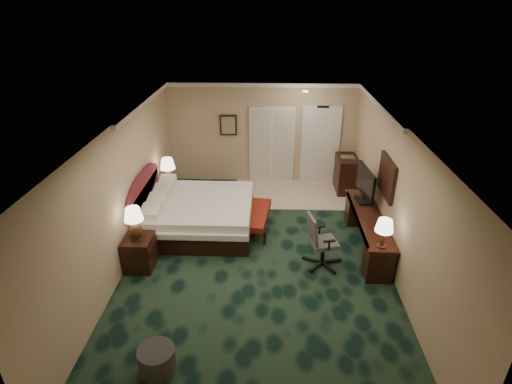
{
  "coord_description": "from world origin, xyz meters",
  "views": [
    {
      "loc": [
        0.21,
        -6.47,
        4.69
      ],
      "look_at": [
        -0.05,
        0.6,
        1.18
      ],
      "focal_mm": 28.0,
      "sensor_mm": 36.0,
      "label": 1
    }
  ],
  "objects_px": {
    "nightstand_far": "(169,195)",
    "desk_chair": "(324,240)",
    "nightstand_near": "(140,253)",
    "lamp_far": "(168,172)",
    "desk": "(367,232)",
    "ottoman": "(157,360)",
    "minibar": "(346,174)",
    "bed": "(201,215)",
    "lamp_near": "(135,224)",
    "tv": "(365,185)",
    "bed_bench": "(257,221)"
  },
  "relations": [
    {
      "from": "lamp_far",
      "to": "tv",
      "type": "height_order",
      "value": "tv"
    },
    {
      "from": "nightstand_far",
      "to": "tv",
      "type": "relative_size",
      "value": 0.56
    },
    {
      "from": "nightstand_far",
      "to": "minibar",
      "type": "bearing_deg",
      "value": 12.84
    },
    {
      "from": "desk",
      "to": "lamp_far",
      "type": "bearing_deg",
      "value": 159.14
    },
    {
      "from": "bed",
      "to": "nightstand_far",
      "type": "xyz_separation_m",
      "value": [
        -0.98,
        1.09,
        -0.08
      ]
    },
    {
      "from": "bed_bench",
      "to": "minibar",
      "type": "height_order",
      "value": "minibar"
    },
    {
      "from": "bed_bench",
      "to": "desk_chair",
      "type": "relative_size",
      "value": 1.22
    },
    {
      "from": "lamp_far",
      "to": "ottoman",
      "type": "relative_size",
      "value": 1.32
    },
    {
      "from": "lamp_far",
      "to": "ottoman",
      "type": "bearing_deg",
      "value": -79.22
    },
    {
      "from": "nightstand_near",
      "to": "nightstand_far",
      "type": "distance_m",
      "value": 2.5
    },
    {
      "from": "lamp_far",
      "to": "bed",
      "type": "bearing_deg",
      "value": -50.24
    },
    {
      "from": "bed_bench",
      "to": "desk",
      "type": "relative_size",
      "value": 0.54
    },
    {
      "from": "nightstand_near",
      "to": "desk",
      "type": "bearing_deg",
      "value": 10.85
    },
    {
      "from": "bed",
      "to": "tv",
      "type": "height_order",
      "value": "tv"
    },
    {
      "from": "ottoman",
      "to": "desk_chair",
      "type": "height_order",
      "value": "desk_chair"
    },
    {
      "from": "bed_bench",
      "to": "desk_chair",
      "type": "height_order",
      "value": "desk_chair"
    },
    {
      "from": "lamp_near",
      "to": "minibar",
      "type": "xyz_separation_m",
      "value": [
        4.43,
        3.54,
        -0.51
      ]
    },
    {
      "from": "lamp_far",
      "to": "desk_chair",
      "type": "relative_size",
      "value": 0.62
    },
    {
      "from": "bed",
      "to": "minibar",
      "type": "distance_m",
      "value": 4.08
    },
    {
      "from": "bed_bench",
      "to": "tv",
      "type": "xyz_separation_m",
      "value": [
        2.28,
        0.08,
        0.87
      ]
    },
    {
      "from": "bed",
      "to": "nightstand_near",
      "type": "xyz_separation_m",
      "value": [
        -0.94,
        -1.41,
        -0.03
      ]
    },
    {
      "from": "nightstand_near",
      "to": "lamp_far",
      "type": "bearing_deg",
      "value": 90.02
    },
    {
      "from": "nightstand_far",
      "to": "ottoman",
      "type": "relative_size",
      "value": 1.06
    },
    {
      "from": "ottoman",
      "to": "tv",
      "type": "relative_size",
      "value": 0.53
    },
    {
      "from": "bed",
      "to": "lamp_far",
      "type": "height_order",
      "value": "lamp_far"
    },
    {
      "from": "nightstand_near",
      "to": "desk",
      "type": "relative_size",
      "value": 0.26
    },
    {
      "from": "bed",
      "to": "lamp_far",
      "type": "relative_size",
      "value": 3.29
    },
    {
      "from": "tv",
      "to": "desk_chair",
      "type": "xyz_separation_m",
      "value": [
        -0.97,
        -1.29,
        -0.55
      ]
    },
    {
      "from": "ottoman",
      "to": "minibar",
      "type": "xyz_separation_m",
      "value": [
        3.51,
        5.83,
        0.28
      ]
    },
    {
      "from": "lamp_near",
      "to": "minibar",
      "type": "relative_size",
      "value": 0.7
    },
    {
      "from": "lamp_far",
      "to": "desk_chair",
      "type": "bearing_deg",
      "value": -33.88
    },
    {
      "from": "bed",
      "to": "ottoman",
      "type": "xyz_separation_m",
      "value": [
        -0.01,
        -3.72,
        -0.17
      ]
    },
    {
      "from": "nightstand_far",
      "to": "lamp_near",
      "type": "bearing_deg",
      "value": -89.05
    },
    {
      "from": "lamp_far",
      "to": "bed_bench",
      "type": "xyz_separation_m",
      "value": [
        2.17,
        -1.12,
        -0.66
      ]
    },
    {
      "from": "bed",
      "to": "tv",
      "type": "bearing_deg",
      "value": 1.4
    },
    {
      "from": "bed",
      "to": "lamp_far",
      "type": "bearing_deg",
      "value": 129.76
    },
    {
      "from": "nightstand_near",
      "to": "minibar",
      "type": "bearing_deg",
      "value": 38.46
    },
    {
      "from": "nightstand_far",
      "to": "desk",
      "type": "xyz_separation_m",
      "value": [
        4.48,
        -1.65,
        0.08
      ]
    },
    {
      "from": "nightstand_far",
      "to": "desk_chair",
      "type": "distance_m",
      "value": 4.2
    },
    {
      "from": "bed",
      "to": "desk_chair",
      "type": "relative_size",
      "value": 2.05
    },
    {
      "from": "desk_chair",
      "to": "desk",
      "type": "bearing_deg",
      "value": 20.4
    },
    {
      "from": "tv",
      "to": "minibar",
      "type": "xyz_separation_m",
      "value": [
        -0.02,
        2.02,
        -0.63
      ]
    },
    {
      "from": "nightstand_far",
      "to": "desk_chair",
      "type": "bearing_deg",
      "value": -33.1
    },
    {
      "from": "nightstand_near",
      "to": "bed_bench",
      "type": "height_order",
      "value": "nightstand_near"
    },
    {
      "from": "tv",
      "to": "minibar",
      "type": "relative_size",
      "value": 1.05
    },
    {
      "from": "bed_bench",
      "to": "desk",
      "type": "distance_m",
      "value": 2.34
    },
    {
      "from": "bed_bench",
      "to": "desk",
      "type": "bearing_deg",
      "value": -7.11
    },
    {
      "from": "bed",
      "to": "lamp_near",
      "type": "height_order",
      "value": "lamp_near"
    },
    {
      "from": "ottoman",
      "to": "minibar",
      "type": "distance_m",
      "value": 6.81
    },
    {
      "from": "nightstand_near",
      "to": "lamp_far",
      "type": "relative_size",
      "value": 0.95
    }
  ]
}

